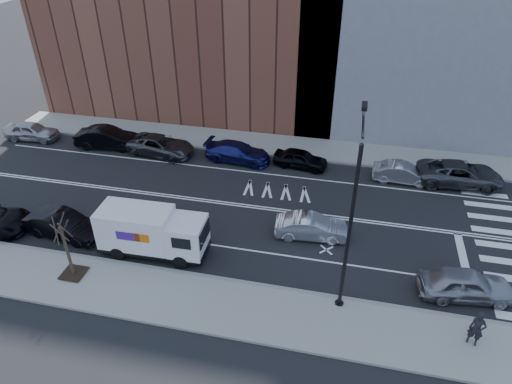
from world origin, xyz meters
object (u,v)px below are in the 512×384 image
at_px(driving_sedan, 311,227).
at_px(pedestrian, 477,329).
at_px(far_parked_a, 31,131).
at_px(near_parked_front, 466,284).
at_px(fedex_van, 152,232).
at_px(far_parked_b, 107,138).

xyz_separation_m(driving_sedan, pedestrian, (8.05, -6.25, 0.38)).
bearing_deg(far_parked_a, pedestrian, -117.41).
relative_size(near_parked_front, pedestrian, 2.48).
distance_m(fedex_van, far_parked_a, 19.23).
xyz_separation_m(near_parked_front, pedestrian, (-0.08, -3.14, 0.29)).
distance_m(fedex_van, far_parked_b, 14.28).
bearing_deg(far_parked_b, driving_sedan, -120.23).
xyz_separation_m(far_parked_a, driving_sedan, (24.17, -7.84, -0.04)).
bearing_deg(pedestrian, near_parked_front, 105.43).
bearing_deg(near_parked_front, pedestrian, 170.68).
height_order(far_parked_b, near_parked_front, far_parked_b).
bearing_deg(pedestrian, far_parked_b, 167.72).
height_order(fedex_van, driving_sedan, fedex_van).
bearing_deg(fedex_van, far_parked_b, 126.46).
height_order(driving_sedan, near_parked_front, near_parked_front).
bearing_deg(far_parked_a, fedex_van, -129.42).
relative_size(far_parked_a, near_parked_front, 0.95).
height_order(far_parked_a, pedestrian, pedestrian).
xyz_separation_m(far_parked_b, near_parked_front, (25.45, -11.01, -0.04)).
height_order(far_parked_b, driving_sedan, far_parked_b).
distance_m(far_parked_a, near_parked_front, 34.10).
bearing_deg(fedex_van, far_parked_a, 142.92).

